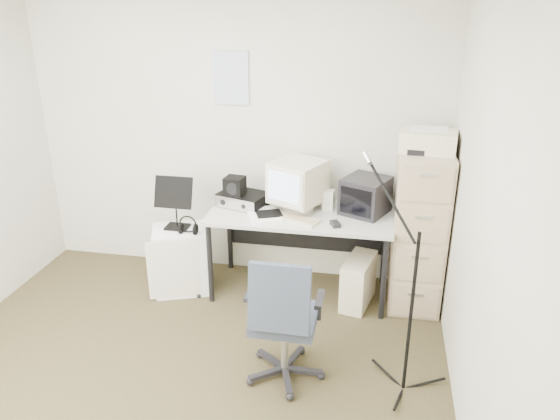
% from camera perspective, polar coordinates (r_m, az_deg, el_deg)
% --- Properties ---
extents(floor, '(3.60, 3.60, 0.01)m').
position_cam_1_polar(floor, '(3.79, -11.48, -18.41)').
color(floor, '#2D271B').
rests_on(floor, ground).
extents(wall_back, '(3.60, 0.02, 2.50)m').
position_cam_1_polar(wall_back, '(4.75, -4.67, 7.65)').
color(wall_back, beige).
rests_on(wall_back, ground).
extents(wall_right, '(0.02, 3.60, 2.50)m').
position_cam_1_polar(wall_right, '(2.94, 20.98, -3.18)').
color(wall_right, beige).
rests_on(wall_right, ground).
extents(wall_calendar, '(0.30, 0.02, 0.44)m').
position_cam_1_polar(wall_calendar, '(4.64, -5.15, 13.60)').
color(wall_calendar, white).
rests_on(wall_calendar, wall_back).
extents(filing_cabinet, '(0.40, 0.60, 1.30)m').
position_cam_1_polar(filing_cabinet, '(4.50, 14.30, -1.95)').
color(filing_cabinet, '#BAAA91').
rests_on(filing_cabinet, floor).
extents(printer, '(0.44, 0.33, 0.16)m').
position_cam_1_polar(printer, '(4.24, 15.24, 6.97)').
color(printer, beige).
rests_on(printer, filing_cabinet).
extents(desk, '(1.50, 0.70, 0.73)m').
position_cam_1_polar(desk, '(4.62, 2.13, -4.49)').
color(desk, silver).
rests_on(desk, floor).
extents(crt_monitor, '(0.51, 0.52, 0.41)m').
position_cam_1_polar(crt_monitor, '(4.46, 1.91, 2.54)').
color(crt_monitor, beige).
rests_on(crt_monitor, desk).
extents(crt_tv, '(0.44, 0.45, 0.30)m').
position_cam_1_polar(crt_tv, '(4.47, 8.93, 1.51)').
color(crt_tv, black).
rests_on(crt_tv, desk).
extents(desk_speaker, '(0.10, 0.10, 0.17)m').
position_cam_1_polar(desk_speaker, '(4.52, 5.08, 1.05)').
color(desk_speaker, beige).
rests_on(desk_speaker, desk).
extents(keyboard, '(0.45, 0.29, 0.02)m').
position_cam_1_polar(keyboard, '(4.32, 1.37, -0.90)').
color(keyboard, beige).
rests_on(keyboard, desk).
extents(mouse, '(0.10, 0.12, 0.03)m').
position_cam_1_polar(mouse, '(4.24, 5.80, -1.47)').
color(mouse, black).
rests_on(mouse, desk).
extents(radio_receiver, '(0.45, 0.38, 0.11)m').
position_cam_1_polar(radio_receiver, '(4.61, -3.85, 1.14)').
color(radio_receiver, black).
rests_on(radio_receiver, desk).
extents(radio_speaker, '(0.18, 0.17, 0.16)m').
position_cam_1_polar(radio_speaker, '(4.53, -4.75, 2.51)').
color(radio_speaker, black).
rests_on(radio_speaker, radio_receiver).
extents(papers, '(0.35, 0.40, 0.02)m').
position_cam_1_polar(papers, '(4.39, -1.67, -0.54)').
color(papers, white).
rests_on(papers, desk).
extents(pc_tower, '(0.29, 0.47, 0.41)m').
position_cam_1_polar(pc_tower, '(4.56, 8.18, -7.38)').
color(pc_tower, beige).
rests_on(pc_tower, floor).
extents(office_chair, '(0.54, 0.54, 0.93)m').
position_cam_1_polar(office_chair, '(3.60, 0.50, -11.02)').
color(office_chair, '#3B404F').
rests_on(office_chair, floor).
extents(side_cart, '(0.55, 0.50, 0.57)m').
position_cam_1_polar(side_cart, '(4.76, -10.20, -5.09)').
color(side_cart, white).
rests_on(side_cart, floor).
extents(music_stand, '(0.36, 0.28, 0.47)m').
position_cam_1_polar(music_stand, '(4.58, -10.86, 0.83)').
color(music_stand, black).
rests_on(music_stand, side_cart).
extents(headphones, '(0.21, 0.21, 0.03)m').
position_cam_1_polar(headphones, '(4.53, -9.58, -1.83)').
color(headphones, black).
rests_on(headphones, side_cart).
extents(mic_stand, '(0.03, 0.03, 1.47)m').
position_cam_1_polar(mic_stand, '(3.44, 13.77, -8.15)').
color(mic_stand, black).
rests_on(mic_stand, floor).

